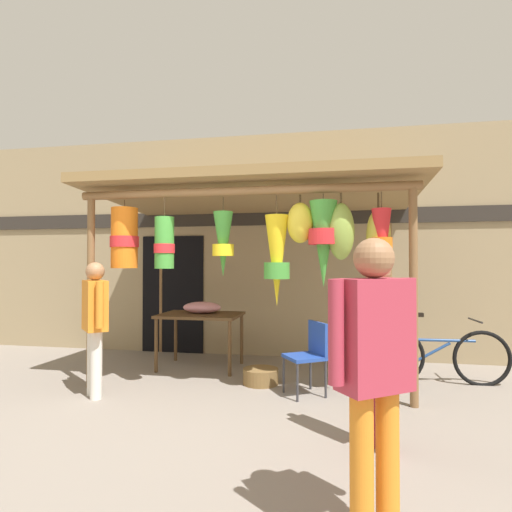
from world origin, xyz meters
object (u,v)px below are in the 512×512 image
object	(u,v)px
flower_heap_on_table	(203,307)
shopper_by_bananas	(95,318)
wicker_basket_by_table	(261,376)
parked_bicycle	(438,356)
customer_foreground	(378,337)
vendor_in_orange	(374,361)
display_table	(201,319)
folding_chair	(310,351)

from	to	relation	value
flower_heap_on_table	shopper_by_bananas	distance (m)	1.77
wicker_basket_by_table	shopper_by_bananas	bearing A→B (deg)	-154.00
parked_bicycle	customer_foreground	world-z (taller)	customer_foreground
parked_bicycle	shopper_by_bananas	world-z (taller)	shopper_by_bananas
flower_heap_on_table	shopper_by_bananas	world-z (taller)	shopper_by_bananas
vendor_in_orange	shopper_by_bananas	world-z (taller)	vendor_in_orange
display_table	flower_heap_on_table	world-z (taller)	flower_heap_on_table
customer_foreground	shopper_by_bananas	distance (m)	3.17
folding_chair	customer_foreground	distance (m)	1.57
vendor_in_orange	customer_foreground	bearing A→B (deg)	83.92
flower_heap_on_table	vendor_in_orange	size ratio (longest dim) A/B	0.34
parked_bicycle	shopper_by_bananas	distance (m)	4.25
flower_heap_on_table	parked_bicycle	size ratio (longest dim) A/B	0.33
parked_bicycle	customer_foreground	size ratio (longest dim) A/B	1.12
customer_foreground	flower_heap_on_table	bearing A→B (deg)	133.63
shopper_by_bananas	parked_bicycle	bearing A→B (deg)	18.13
flower_heap_on_table	folding_chair	world-z (taller)	flower_heap_on_table
wicker_basket_by_table	vendor_in_orange	world-z (taller)	vendor_in_orange
display_table	vendor_in_orange	xyz separation A→B (m)	(2.17, -3.52, 0.28)
display_table	shopper_by_bananas	world-z (taller)	shopper_by_bananas
vendor_in_orange	shopper_by_bananas	size ratio (longest dim) A/B	1.08
shopper_by_bananas	folding_chair	bearing A→B (deg)	12.95
wicker_basket_by_table	shopper_by_bananas	world-z (taller)	shopper_by_bananas
flower_heap_on_table	shopper_by_bananas	size ratio (longest dim) A/B	0.37
vendor_in_orange	customer_foreground	size ratio (longest dim) A/B	1.07
folding_chair	vendor_in_orange	bearing A→B (deg)	-78.61
folding_chair	wicker_basket_by_table	world-z (taller)	folding_chair
folding_chair	vendor_in_orange	world-z (taller)	vendor_in_orange
folding_chair	parked_bicycle	bearing A→B (deg)	25.51
vendor_in_orange	customer_foreground	distance (m)	1.19
flower_heap_on_table	customer_foreground	size ratio (longest dim) A/B	0.36
wicker_basket_by_table	customer_foreground	world-z (taller)	customer_foreground
folding_chair	customer_foreground	world-z (taller)	customer_foreground
flower_heap_on_table	wicker_basket_by_table	bearing A→B (deg)	-35.55
flower_heap_on_table	wicker_basket_by_table	world-z (taller)	flower_heap_on_table
display_table	vendor_in_orange	bearing A→B (deg)	-58.35
folding_chair	wicker_basket_by_table	xyz separation A→B (m)	(-0.64, 0.31, -0.41)
wicker_basket_by_table	parked_bicycle	distance (m)	2.28
display_table	shopper_by_bananas	distance (m)	1.72
display_table	folding_chair	bearing A→B (deg)	-30.22
wicker_basket_by_table	vendor_in_orange	distance (m)	3.22
parked_bicycle	vendor_in_orange	size ratio (longest dim) A/B	1.05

